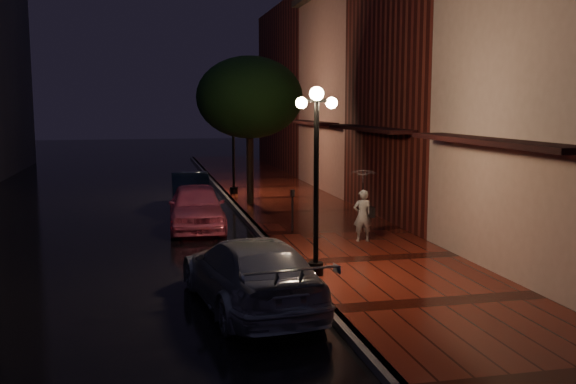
{
  "coord_description": "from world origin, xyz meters",
  "views": [
    {
      "loc": [
        -3.41,
        -18.97,
        4.05
      ],
      "look_at": [
        0.82,
        0.08,
        1.4
      ],
      "focal_mm": 40.0,
      "sensor_mm": 36.0,
      "label": 1
    }
  ],
  "objects": [
    {
      "name": "curb",
      "position": [
        0.0,
        0.0,
        0.07
      ],
      "size": [
        0.25,
        60.0,
        0.15
      ],
      "primitive_type": "cube",
      "color": "#595451",
      "rests_on": "ground"
    },
    {
      "name": "storefront_mid",
      "position": [
        7.0,
        2.0,
        5.5
      ],
      "size": [
        5.0,
        8.0,
        11.0
      ],
      "primitive_type": "cube",
      "color": "#511914",
      "rests_on": "ground"
    },
    {
      "name": "storefront_far",
      "position": [
        7.0,
        10.0,
        4.5
      ],
      "size": [
        5.0,
        8.0,
        9.0
      ],
      "primitive_type": "cube",
      "color": "#8C5951",
      "rests_on": "ground"
    },
    {
      "name": "silver_car",
      "position": [
        -1.44,
        -6.61,
        0.72
      ],
      "size": [
        2.66,
        5.17,
        1.43
      ],
      "primitive_type": "imported",
      "rotation": [
        0.0,
        0.0,
        3.28
      ],
      "color": "#94949B",
      "rests_on": "ground"
    },
    {
      "name": "streetlamp_near",
      "position": [
        0.35,
        -5.0,
        2.6
      ],
      "size": [
        0.96,
        0.36,
        4.31
      ],
      "color": "black",
      "rests_on": "sidewalk"
    },
    {
      "name": "parking_meter",
      "position": [
        1.0,
        0.25,
        0.94
      ],
      "size": [
        0.14,
        0.12,
        1.3
      ],
      "rotation": [
        0.0,
        0.0,
        0.35
      ],
      "color": "black",
      "rests_on": "sidewalk"
    },
    {
      "name": "street_tree",
      "position": [
        0.61,
        5.99,
        4.24
      ],
      "size": [
        4.16,
        4.16,
        5.8
      ],
      "color": "black",
      "rests_on": "sidewalk"
    },
    {
      "name": "storefront_extra",
      "position": [
        7.0,
        20.0,
        5.0
      ],
      "size": [
        5.0,
        12.0,
        10.0
      ],
      "primitive_type": "cube",
      "color": "#511914",
      "rests_on": "ground"
    },
    {
      "name": "streetlamp_far",
      "position": [
        0.35,
        9.0,
        2.6
      ],
      "size": [
        0.96,
        0.36,
        4.31
      ],
      "color": "black",
      "rests_on": "sidewalk"
    },
    {
      "name": "ground",
      "position": [
        0.0,
        0.0,
        0.0
      ],
      "size": [
        120.0,
        120.0,
        0.0
      ],
      "primitive_type": "plane",
      "color": "black",
      "rests_on": "ground"
    },
    {
      "name": "pink_car",
      "position": [
        -1.84,
        1.98,
        0.75
      ],
      "size": [
        1.93,
        4.45,
        1.49
      ],
      "primitive_type": "imported",
      "rotation": [
        0.0,
        0.0,
        -0.04
      ],
      "color": "#EE6286",
      "rests_on": "ground"
    },
    {
      "name": "navy_car",
      "position": [
        -1.72,
        6.56,
        0.69
      ],
      "size": [
        1.54,
        4.19,
        1.37
      ],
      "primitive_type": "imported",
      "rotation": [
        0.0,
        0.0,
        -0.02
      ],
      "color": "black",
      "rests_on": "ground"
    },
    {
      "name": "sidewalk",
      "position": [
        2.25,
        0.0,
        0.07
      ],
      "size": [
        4.5,
        60.0,
        0.15
      ],
      "primitive_type": "cube",
      "color": "#4B150D",
      "rests_on": "ground"
    },
    {
      "name": "woman_with_umbrella",
      "position": [
        2.63,
        -1.71,
        1.54
      ],
      "size": [
        0.87,
        0.89,
        2.1
      ],
      "rotation": [
        0.0,
        0.0,
        3.07
      ],
      "color": "white",
      "rests_on": "sidewalk"
    }
  ]
}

